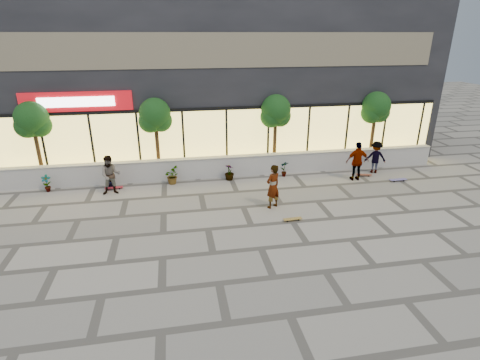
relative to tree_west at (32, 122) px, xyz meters
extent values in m
plane|color=#A7A091|center=(9.00, -7.70, -2.99)|extent=(80.00, 80.00, 0.00)
cube|color=silver|center=(9.00, -0.70, -2.49)|extent=(22.00, 0.35, 1.00)
cube|color=#B2AFA8|center=(9.00, -0.70, -1.97)|extent=(22.00, 0.42, 0.04)
cube|color=black|center=(9.00, 4.80, 1.26)|extent=(24.00, 9.00, 8.50)
cube|color=#FFE066|center=(9.00, 0.28, -1.29)|extent=(23.04, 0.05, 3.00)
cube|color=black|center=(9.00, 0.25, 0.26)|extent=(23.04, 0.08, 0.15)
cube|color=#B60D14|center=(2.00, 0.23, 0.81)|extent=(5.00, 0.10, 0.90)
cube|color=white|center=(2.00, 0.16, 0.81)|extent=(3.40, 0.06, 0.45)
cube|color=brown|center=(9.00, 0.28, 3.01)|extent=(21.60, 0.05, 1.60)
imported|color=#183C13|center=(0.50, -1.25, -2.58)|extent=(0.43, 0.29, 0.81)
imported|color=#183C13|center=(3.30, -1.25, -2.58)|extent=(0.57, 0.57, 0.81)
imported|color=#183C13|center=(6.10, -1.25, -2.58)|extent=(0.68, 0.77, 0.81)
imported|color=#183C13|center=(8.90, -1.25, -2.58)|extent=(0.64, 0.64, 0.81)
imported|color=#183C13|center=(11.70, -1.25, -2.58)|extent=(0.46, 0.35, 0.81)
cylinder|color=#3E2A16|center=(0.00, 0.00, -1.37)|extent=(0.18, 0.18, 3.24)
sphere|color=#183C13|center=(0.00, 0.00, 0.18)|extent=(1.50, 1.50, 1.50)
sphere|color=#183C13|center=(-0.25, -0.05, -0.18)|extent=(1.10, 1.10, 1.10)
sphere|color=#183C13|center=(0.25, 0.05, -0.18)|extent=(1.10, 1.10, 1.10)
cylinder|color=#3E2A16|center=(5.50, 0.00, -1.37)|extent=(0.18, 0.18, 3.24)
sphere|color=#183C13|center=(5.50, 0.00, 0.18)|extent=(1.50, 1.50, 1.50)
sphere|color=#183C13|center=(5.25, -0.05, -0.18)|extent=(1.10, 1.10, 1.10)
sphere|color=#183C13|center=(5.75, 0.05, -0.18)|extent=(1.10, 1.10, 1.10)
cylinder|color=#3E2A16|center=(11.50, 0.00, -1.37)|extent=(0.18, 0.18, 3.24)
sphere|color=#183C13|center=(11.50, 0.00, 0.18)|extent=(1.50, 1.50, 1.50)
sphere|color=#183C13|center=(11.25, -0.05, -0.18)|extent=(1.10, 1.10, 1.10)
sphere|color=#183C13|center=(11.75, 0.05, -0.18)|extent=(1.10, 1.10, 1.10)
cylinder|color=#3E2A16|center=(17.00, 0.00, -1.37)|extent=(0.18, 0.18, 3.24)
sphere|color=#183C13|center=(17.00, 0.00, 0.18)|extent=(1.50, 1.50, 1.50)
sphere|color=#183C13|center=(16.75, -0.05, -0.18)|extent=(1.10, 1.10, 1.10)
sphere|color=#183C13|center=(17.25, 0.05, -0.18)|extent=(1.10, 1.10, 1.10)
imported|color=silver|center=(10.19, -4.65, -2.05)|extent=(0.81, 0.72, 1.86)
imported|color=#9C8A64|center=(3.46, -2.02, -2.09)|extent=(0.92, 0.74, 1.79)
imported|color=white|center=(15.03, -2.35, -2.02)|extent=(1.16, 0.55, 1.92)
imported|color=#933B1A|center=(16.44, -1.54, -2.15)|extent=(1.21, 0.90, 1.67)
cube|color=olive|center=(10.66, -5.96, -2.90)|extent=(0.75, 0.24, 0.02)
cylinder|color=black|center=(10.88, -5.88, -2.96)|extent=(0.05, 0.03, 0.05)
cylinder|color=black|center=(10.89, -6.01, -2.96)|extent=(0.05, 0.03, 0.05)
cylinder|color=black|center=(10.43, -5.90, -2.96)|extent=(0.05, 0.03, 0.05)
cylinder|color=black|center=(10.43, -6.04, -2.96)|extent=(0.05, 0.03, 0.05)
cube|color=#B1212A|center=(3.44, -1.50, -2.90)|extent=(0.82, 0.26, 0.02)
cylinder|color=black|center=(3.68, -1.41, -2.96)|extent=(0.06, 0.03, 0.06)
cylinder|color=black|center=(3.69, -1.56, -2.96)|extent=(0.06, 0.03, 0.06)
cylinder|color=black|center=(3.18, -1.44, -2.96)|extent=(0.06, 0.03, 0.06)
cylinder|color=black|center=(3.19, -1.59, -2.96)|extent=(0.06, 0.03, 0.06)
cube|color=brown|center=(15.68, -1.95, -2.90)|extent=(0.80, 0.42, 0.02)
cylinder|color=black|center=(15.93, -1.96, -2.96)|extent=(0.06, 0.05, 0.06)
cylinder|color=black|center=(15.89, -2.09, -2.96)|extent=(0.06, 0.05, 0.06)
cylinder|color=black|center=(15.47, -1.81, -2.96)|extent=(0.06, 0.05, 0.06)
cylinder|color=black|center=(15.43, -1.95, -2.96)|extent=(0.06, 0.05, 0.06)
cube|color=#585195|center=(17.00, -2.91, -2.89)|extent=(0.88, 0.25, 0.02)
cylinder|color=black|center=(17.26, -2.82, -2.95)|extent=(0.06, 0.04, 0.06)
cylinder|color=black|center=(17.27, -2.98, -2.95)|extent=(0.06, 0.04, 0.06)
cylinder|color=black|center=(16.73, -2.84, -2.95)|extent=(0.06, 0.04, 0.06)
cylinder|color=black|center=(16.74, -2.99, -2.95)|extent=(0.06, 0.04, 0.06)
camera|label=1|loc=(6.38, -18.28, 3.78)|focal=28.00mm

